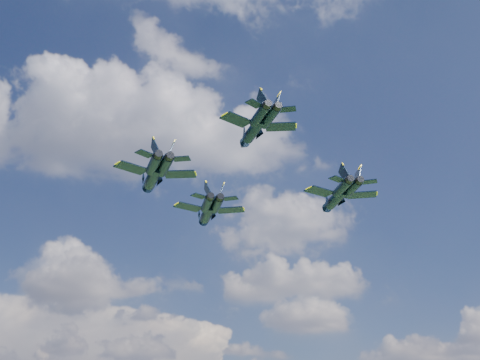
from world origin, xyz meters
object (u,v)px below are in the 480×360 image
object	(u,v)px
jet_right	(336,198)
jet_slot	(253,130)
jet_left	(153,177)
jet_lead	(207,213)

from	to	relation	value
jet_right	jet_slot	distance (m)	27.81
jet_right	jet_left	bearing A→B (deg)	-175.12
jet_left	jet_right	distance (m)	33.36
jet_lead	jet_left	size ratio (longest dim) A/B	1.01
jet_lead	jet_slot	size ratio (longest dim) A/B	1.19
jet_right	jet_slot	xyz separation A→B (m)	(-16.72, -22.17, 1.61)
jet_left	jet_slot	distance (m)	21.44
jet_lead	jet_slot	xyz separation A→B (m)	(6.50, -33.25, 0.87)
jet_slot	jet_lead	bearing A→B (deg)	86.42
jet_left	jet_right	xyz separation A→B (m)	(32.46, 7.69, -0.01)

